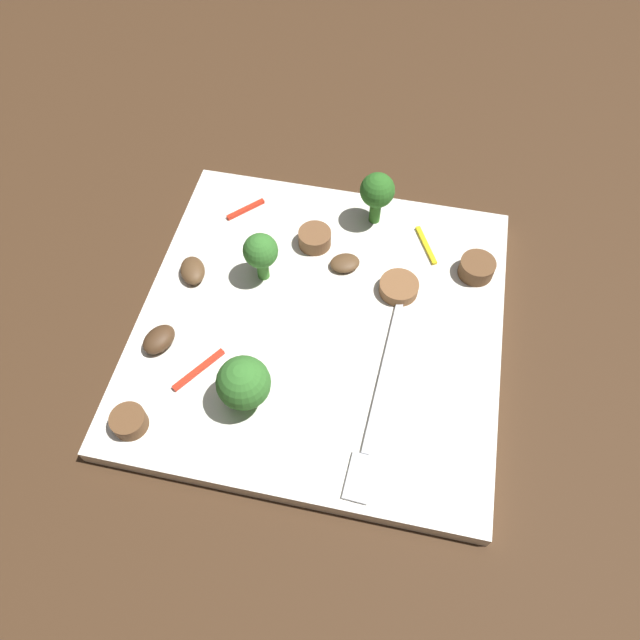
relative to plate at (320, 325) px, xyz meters
The scene contains 16 objects.
ground_plane 0.01m from the plate, ahead, with size 1.40×1.40×0.00m, color #422B19.
plate is the anchor object (origin of this frame).
fork 0.09m from the plate, 40.90° to the left, with size 0.18×0.02×0.00m.
broccoli_floret_0 0.10m from the plate, 25.73° to the right, with size 0.04×0.04×0.05m.
broccoli_floret_1 0.08m from the plate, 121.26° to the right, with size 0.03×0.03×0.05m.
broccoli_floret_2 0.13m from the plate, 167.25° to the left, with size 0.03×0.03×0.05m.
sausage_slice_0 0.15m from the plate, 121.42° to the left, with size 0.03×0.03×0.02m, color brown.
sausage_slice_1 0.17m from the plate, 44.86° to the right, with size 0.03×0.03×0.01m, color brown.
sausage_slice_2 0.08m from the plate, 164.93° to the right, with size 0.03×0.03×0.02m, color brown.
sausage_slice_3 0.07m from the plate, 125.55° to the left, with size 0.03×0.03×0.01m, color brown.
mushroom_0 0.12m from the plate, 101.28° to the right, with size 0.03×0.02×0.01m, color brown.
mushroom_1 0.13m from the plate, 68.27° to the right, with size 0.03×0.02×0.01m, color #4C331E.
mushroom_2 0.06m from the plate, behind, with size 0.03×0.02×0.01m, color brown.
pepper_strip_0 0.12m from the plate, 141.26° to the left, with size 0.04×0.00×0.00m, color yellow.
pepper_strip_1 0.14m from the plate, 138.45° to the right, with size 0.04×0.00×0.00m, color red.
pepper_strip_2 0.11m from the plate, 51.80° to the right, with size 0.05×0.00×0.00m, color red.
Camera 1 is at (0.26, 0.05, 0.43)m, focal length 33.15 mm.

